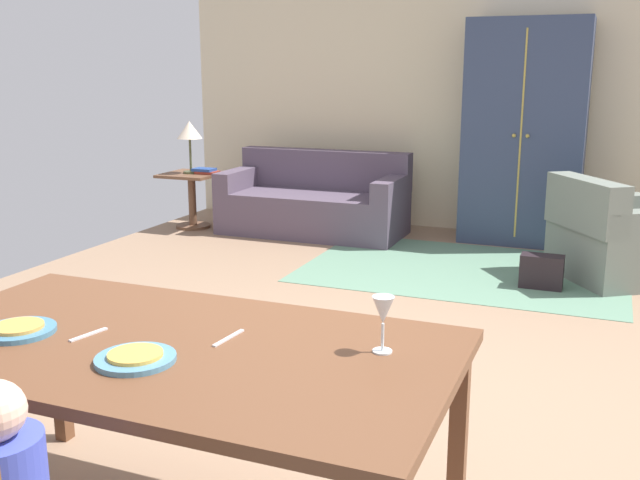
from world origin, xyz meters
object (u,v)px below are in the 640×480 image
dining_table (169,360)px  table_lamp (189,132)px  side_table (192,192)px  book_lower (207,172)px  plate_near_man (19,330)px  book_upper (204,170)px  plate_near_child (136,359)px  wine_glass (383,313)px  armoire (524,133)px  handbag (542,272)px  armchair (615,240)px  couch (315,203)px

dining_table → table_lamp: table_lamp is taller
side_table → book_lower: bearing=7.5°
plate_near_man → table_lamp: bearing=115.3°
table_lamp → book_upper: 0.41m
plate_near_man → plate_near_child: same height
table_lamp → book_lower: table_lamp is taller
wine_glass → book_lower: (-3.25, 4.43, -0.30)m
table_lamp → armoire: bearing=10.8°
side_table → handbag: 3.76m
wine_glass → dining_table: bearing=-165.3°
plate_near_man → armchair: (1.92, 4.27, -0.45)m
couch → armchair: bearing=-13.6°
side_table → table_lamp: table_lamp is taller
plate_near_child → armoire: bearing=84.3°
table_lamp → plate_near_man: bearing=-64.7°
handbag → book_upper: bearing=165.3°
handbag → side_table: bearing=166.1°
armoire → side_table: bearing=-169.2°
couch → plate_near_man: bearing=-79.3°
side_table → book_lower: (0.18, 0.02, 0.22)m
armchair → book_upper: bearing=173.6°
dining_table → plate_near_child: size_ratio=7.62×
dining_table → plate_near_man: (-0.52, -0.12, 0.07)m
couch → handbag: (2.35, -1.16, -0.17)m
armchair → handbag: 0.72m
handbag → armchair: bearing=42.8°
dining_table → armchair: bearing=71.4°
armchair → table_lamp: 4.23m
couch → armoire: bearing=10.5°
armchair → side_table: armchair is taller
plate_near_child → armoire: armoire is taller
armoire → handbag: bearing=-76.7°
wine_glass → table_lamp: 5.59m
dining_table → couch: (-1.46, 4.84, -0.39)m
plate_near_child → table_lamp: (-2.75, 4.76, 0.24)m
table_lamp → book_lower: 0.45m
dining_table → side_table: dining_table is taller
side_table → book_upper: bearing=6.9°
dining_table → wine_glass: bearing=14.7°
dining_table → plate_near_man: bearing=-167.1°
plate_near_man → side_table: bearing=115.3°
armoire → table_lamp: size_ratio=3.89×
dining_table → plate_near_man: plate_near_man is taller
book_lower → book_upper: bearing=-169.9°
book_lower → side_table: bearing=-172.5°
armoire → side_table: 3.41m
table_lamp → book_lower: size_ratio=2.45×
handbag → table_lamp: bearing=166.1°
plate_near_man → plate_near_child: size_ratio=1.00×
couch → book_upper: bearing=-168.1°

